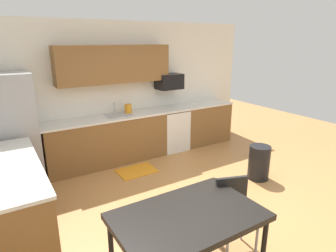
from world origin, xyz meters
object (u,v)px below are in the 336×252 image
microwave (169,81)px  dining_table (188,220)px  oven_range (172,129)px  trash_bin (259,162)px  refrigerator (11,132)px  kettle (128,109)px  chair_near_table (234,209)px

microwave → dining_table: 3.85m
oven_range → trash_bin: oven_range is taller
refrigerator → dining_table: bearing=-68.4°
oven_range → trash_bin: (0.51, -2.03, -0.16)m
microwave → oven_range: bearing=-90.0°
refrigerator → trash_bin: refrigerator is taller
refrigerator → oven_range: bearing=1.5°
trash_bin → kettle: kettle is taller
refrigerator → trash_bin: bearing=-28.5°
refrigerator → oven_range: refrigerator is taller
oven_range → trash_bin: 2.10m
kettle → microwave: bearing=2.9°
chair_near_table → trash_bin: chair_near_table is taller
trash_bin → dining_table: bearing=-153.9°
microwave → kettle: microwave is taller
oven_range → microwave: microwave is taller
trash_bin → oven_range: bearing=104.0°
refrigerator → oven_range: (3.08, 0.08, -0.48)m
microwave → chair_near_table: size_ratio=0.64×
microwave → chair_near_table: microwave is taller
microwave → trash_bin: (0.51, -2.13, -1.19)m
dining_table → microwave: bearing=60.6°
kettle → trash_bin: bearing=-54.1°
chair_near_table → dining_table: bearing=-171.2°
microwave → chair_near_table: (-1.12, -3.17, -0.98)m
microwave → trash_bin: bearing=-76.6°
trash_bin → kettle: (-1.50, 2.08, 0.72)m
microwave → kettle: (-1.00, -0.05, -0.47)m
chair_near_table → trash_bin: (1.63, 1.04, -0.20)m
kettle → oven_range: bearing=-2.9°
dining_table → chair_near_table: (0.73, 0.11, -0.20)m
dining_table → chair_near_table: 0.76m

